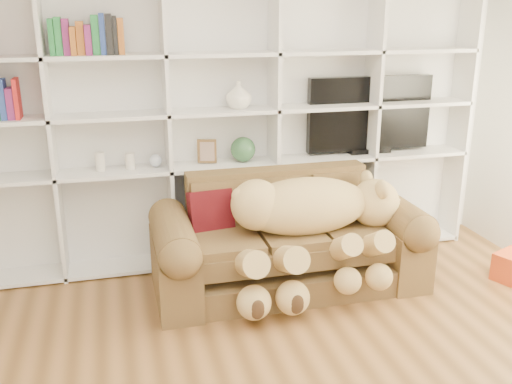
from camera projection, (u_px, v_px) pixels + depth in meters
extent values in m
cube|color=silver|center=(217.00, 101.00, 4.78)|extent=(5.00, 0.02, 2.70)
cube|color=white|center=(218.00, 120.00, 4.79)|extent=(4.40, 0.03, 2.40)
cube|color=white|center=(51.00, 132.00, 4.33)|extent=(0.03, 0.35, 2.40)
cube|color=white|center=(168.00, 126.00, 4.54)|extent=(0.03, 0.35, 2.40)
cube|color=white|center=(273.00, 121.00, 4.75)|extent=(0.03, 0.35, 2.40)
cube|color=white|center=(371.00, 116.00, 4.96)|extent=(0.03, 0.35, 2.40)
cube|color=white|center=(460.00, 111.00, 5.17)|extent=(0.03, 0.35, 2.40)
cube|color=white|center=(224.00, 255.00, 5.01)|extent=(4.40, 0.35, 0.03)
cube|color=white|center=(222.00, 165.00, 4.75)|extent=(4.40, 0.35, 0.03)
cube|color=white|center=(221.00, 111.00, 4.61)|extent=(4.40, 0.35, 0.03)
cube|color=white|center=(220.00, 54.00, 4.47)|extent=(4.40, 0.35, 0.03)
cube|color=brown|center=(288.00, 274.00, 4.48)|extent=(1.97, 0.80, 0.21)
cube|color=brown|center=(290.00, 238.00, 4.37)|extent=(1.47, 0.66, 0.28)
cube|color=brown|center=(276.00, 199.00, 4.65)|extent=(1.47, 0.19, 0.52)
cube|color=brown|center=(175.00, 268.00, 4.23)|extent=(0.30, 0.89, 0.52)
cube|color=brown|center=(392.00, 244.00, 4.65)|extent=(0.30, 0.89, 0.52)
cylinder|color=brown|center=(174.00, 236.00, 4.15)|extent=(0.30, 0.85, 0.30)
cylinder|color=brown|center=(394.00, 215.00, 4.57)|extent=(0.30, 0.85, 0.30)
ellipsoid|color=tan|center=(305.00, 206.00, 4.29)|extent=(1.00, 0.48, 0.43)
sphere|color=tan|center=(256.00, 205.00, 4.19)|extent=(0.38, 0.38, 0.38)
sphere|color=tan|center=(375.00, 203.00, 4.43)|extent=(0.38, 0.38, 0.38)
sphere|color=#D0B289|center=(391.00, 208.00, 4.49)|extent=(0.19, 0.19, 0.19)
sphere|color=#3A2514|center=(400.00, 208.00, 4.51)|extent=(0.06, 0.06, 0.06)
ellipsoid|color=tan|center=(382.00, 189.00, 4.26)|extent=(0.09, 0.15, 0.15)
ellipsoid|color=tan|center=(366.00, 179.00, 4.51)|extent=(0.09, 0.15, 0.15)
sphere|color=tan|center=(240.00, 196.00, 4.13)|extent=(0.13, 0.13, 0.13)
cylinder|color=tan|center=(341.00, 249.00, 4.12)|extent=(0.16, 0.46, 0.34)
cylinder|color=tan|center=(372.00, 245.00, 4.17)|extent=(0.16, 0.46, 0.34)
cylinder|color=tan|center=(248.00, 263.00, 3.96)|extent=(0.19, 0.53, 0.39)
cylinder|color=tan|center=(286.00, 259.00, 4.03)|extent=(0.19, 0.53, 0.39)
sphere|color=tan|center=(348.00, 281.00, 4.04)|extent=(0.20, 0.20, 0.20)
sphere|color=tan|center=(379.00, 277.00, 4.10)|extent=(0.20, 0.20, 0.20)
sphere|color=tan|center=(254.00, 302.00, 3.90)|extent=(0.24, 0.24, 0.24)
sphere|color=tan|center=(292.00, 297.00, 3.96)|extent=(0.24, 0.24, 0.24)
cube|color=#520E0F|center=(211.00, 212.00, 4.36)|extent=(0.36, 0.23, 0.35)
cube|color=black|center=(369.00, 114.00, 5.00)|extent=(1.13, 0.08, 0.65)
cube|color=black|center=(367.00, 150.00, 5.10)|extent=(0.38, 0.18, 0.04)
cube|color=brown|center=(207.00, 151.00, 4.68)|extent=(0.16, 0.06, 0.20)
sphere|color=#305E37|center=(243.00, 149.00, 4.76)|extent=(0.21, 0.21, 0.21)
cylinder|color=silver|center=(100.00, 162.00, 4.49)|extent=(0.10, 0.10, 0.15)
cylinder|color=silver|center=(130.00, 161.00, 4.55)|extent=(0.10, 0.10, 0.13)
sphere|color=silver|center=(156.00, 160.00, 4.60)|extent=(0.10, 0.10, 0.10)
imported|color=white|center=(239.00, 95.00, 4.61)|extent=(0.28, 0.28, 0.22)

